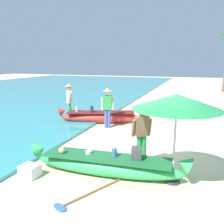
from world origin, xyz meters
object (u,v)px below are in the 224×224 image
person_vendor_assistant (69,99)px  paddle (83,196)px  boat_green_foreground (107,164)px  boat_red_midground (101,117)px  patio_umbrella_large (177,102)px  person_vendor_hatted (107,105)px  person_tourist_customer (142,134)px  cooler_box (30,171)px

person_vendor_assistant → paddle: bearing=-58.5°
boat_green_foreground → boat_red_midground: boat_red_midground is taller
paddle → person_vendor_assistant: bearing=121.5°
boat_red_midground → patio_umbrella_large: patio_umbrella_large is taller
boat_red_midground → person_vendor_hatted: (0.62, -0.72, 0.72)m
person_vendor_hatted → patio_umbrella_large: 5.32m
boat_green_foreground → person_vendor_hatted: size_ratio=2.40×
patio_umbrella_large → person_vendor_hatted: bearing=128.3°
boat_red_midground → patio_umbrella_large: 6.41m
person_vendor_hatted → patio_umbrella_large: (3.25, -4.11, 0.96)m
person_tourist_customer → paddle: person_tourist_customer is taller
boat_red_midground → paddle: size_ratio=2.32×
person_vendor_assistant → patio_umbrella_large: 7.19m
person_vendor_hatted → patio_umbrella_large: patio_umbrella_large is taller
person_vendor_hatted → cooler_box: bearing=-92.4°
person_tourist_customer → cooler_box: size_ratio=3.66×
patio_umbrella_large → paddle: size_ratio=1.27×
cooler_box → paddle: bearing=-9.7°
person_vendor_hatted → person_vendor_assistant: 2.24m
person_vendor_assistant → person_tourist_customer: bearing=-41.8°
person_tourist_customer → boat_red_midground: bearing=124.8°
boat_green_foreground → person_tourist_customer: (0.73, 0.76, 0.67)m
boat_green_foreground → boat_red_midground: 5.45m
person_vendor_hatted → person_vendor_assistant: size_ratio=0.95×
patio_umbrella_large → boat_red_midground: bearing=128.7°
person_tourist_customer → person_vendor_assistant: 6.04m
boat_red_midground → paddle: boat_red_midground is taller
person_tourist_customer → patio_umbrella_large: (0.92, -0.60, 1.03)m
boat_red_midground → person_vendor_hatted: bearing=-49.4°
cooler_box → person_tourist_customer: bearing=35.6°
boat_red_midground → person_vendor_assistant: (-1.56, -0.20, 0.78)m
boat_red_midground → patio_umbrella_large: (3.86, -4.83, 1.68)m
patio_umbrella_large → paddle: 2.95m
boat_green_foreground → person_vendor_assistant: 6.14m
cooler_box → person_vendor_hatted: bearing=92.3°
cooler_box → patio_umbrella_large: bearing=19.5°
boat_green_foreground → patio_umbrella_large: size_ratio=1.95×
boat_red_midground → person_tourist_customer: bearing=-55.2°
person_vendor_assistant → boat_red_midground: bearing=7.2°
paddle → patio_umbrella_large: bearing=37.6°
person_vendor_hatted → person_tourist_customer: bearing=-56.5°
boat_red_midground → person_vendor_assistant: 1.76m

